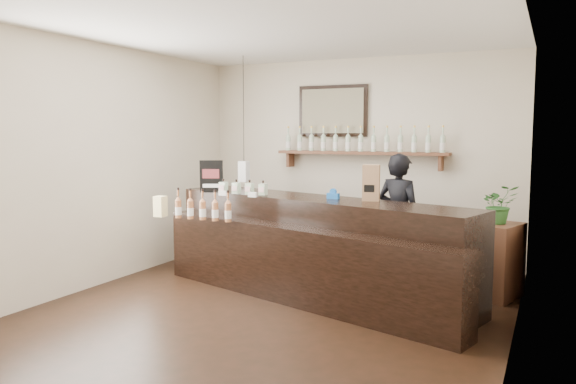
# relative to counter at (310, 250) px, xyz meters

# --- Properties ---
(ground) EXTENTS (5.00, 5.00, 0.00)m
(ground) POSITION_rel_counter_xyz_m (-0.13, -0.56, -0.49)
(ground) COLOR black
(ground) RESTS_ON ground
(room_shell) EXTENTS (5.00, 5.00, 5.00)m
(room_shell) POSITION_rel_counter_xyz_m (-0.13, -0.56, 1.21)
(room_shell) COLOR beige
(room_shell) RESTS_ON ground
(back_wall_decor) EXTENTS (2.66, 0.96, 1.69)m
(back_wall_decor) POSITION_rel_counter_xyz_m (-0.27, 1.81, 1.26)
(back_wall_decor) COLOR brown
(back_wall_decor) RESTS_ON ground
(counter) EXTENTS (3.81, 2.05, 1.23)m
(counter) POSITION_rel_counter_xyz_m (0.00, 0.00, 0.00)
(counter) COLOR black
(counter) RESTS_ON ground
(promo_sign) EXTENTS (0.26, 0.14, 0.39)m
(promo_sign) POSITION_rel_counter_xyz_m (-1.35, 0.11, 0.75)
(promo_sign) COLOR black
(promo_sign) RESTS_ON counter
(paper_bag) EXTENTS (0.20, 0.16, 0.38)m
(paper_bag) POSITION_rel_counter_xyz_m (0.64, 0.13, 0.75)
(paper_bag) COLOR #8A6042
(paper_bag) RESTS_ON counter
(tape_dispenser) EXTENTS (0.14, 0.06, 0.11)m
(tape_dispenser) POSITION_rel_counter_xyz_m (0.21, 0.13, 0.60)
(tape_dispenser) COLOR #195BAF
(tape_dispenser) RESTS_ON counter
(side_cabinet) EXTENTS (0.56, 0.65, 0.81)m
(side_cabinet) POSITION_rel_counter_xyz_m (1.87, 0.73, -0.09)
(side_cabinet) COLOR brown
(side_cabinet) RESTS_ON ground
(potted_plant) EXTENTS (0.48, 0.46, 0.42)m
(potted_plant) POSITION_rel_counter_xyz_m (1.87, 0.73, 0.52)
(potted_plant) COLOR #2E6829
(potted_plant) RESTS_ON side_cabinet
(shopkeeper) EXTENTS (0.72, 0.58, 1.73)m
(shopkeeper) POSITION_rel_counter_xyz_m (0.73, 0.99, 0.37)
(shopkeeper) COLOR black
(shopkeeper) RESTS_ON ground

